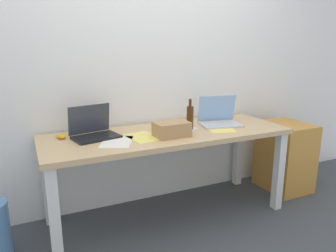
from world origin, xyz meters
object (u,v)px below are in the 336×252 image
Objects in this scene: cardboard_box at (172,129)px; desk at (168,143)px; laptop_left at (94,130)px; beer_bottle at (190,117)px; filing_cabinet at (285,156)px; computer_mouse at (61,136)px; laptop_right at (219,118)px.

desk is at bearing 78.52° from cardboard_box.
laptop_left is 1.47× the size of beer_bottle.
beer_bottle is at bearing -179.59° from filing_cabinet.
computer_mouse is at bearing 170.67° from beer_bottle.
laptop_right is 1.48× the size of beer_bottle.
laptop_right reaches higher than filing_cabinet.
cardboard_box is 0.39× the size of filing_cabinet.
desk is 0.53m from laptop_right.
computer_mouse reaches higher than filing_cabinet.
filing_cabinet is at bearing -2.76° from laptop_left.
desk is 0.28m from beer_bottle.
desk is 5.24× the size of laptop_right.
laptop_right is (0.51, 0.03, 0.15)m from desk.
laptop_right is 0.31m from beer_bottle.
laptop_left is 3.75× the size of computer_mouse.
laptop_left is 0.59m from cardboard_box.
laptop_right is 1.45× the size of cardboard_box.
cardboard_box is 1.41m from filing_cabinet.
desk reaches higher than filing_cabinet.
laptop_left is 1.93m from filing_cabinet.
beer_bottle is 0.38× the size of filing_cabinet.
laptop_left is 0.55× the size of filing_cabinet.
laptop_right is at bearing 16.10° from cardboard_box.
computer_mouse is 2.15m from filing_cabinet.
computer_mouse is at bearing 163.88° from laptop_left.
desk is 0.83m from computer_mouse.
laptop_left is at bearing 170.09° from desk.
cardboard_box is at bearing -101.48° from desk.
beer_bottle reaches higher than laptop_left.
beer_bottle reaches higher than computer_mouse.
cardboard_box is at bearing -163.90° from laptop_right.
beer_bottle is at bearing -174.47° from laptop_right.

